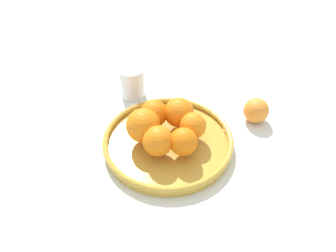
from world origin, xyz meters
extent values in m
plane|color=silver|center=(0.00, 0.00, 0.00)|extent=(4.00, 4.00, 0.00)
cylinder|color=gold|center=(0.00, 0.00, 0.01)|extent=(0.31, 0.31, 0.02)
torus|color=gold|center=(0.00, 0.00, 0.02)|extent=(0.32, 0.32, 0.01)
sphere|color=orange|center=(0.06, 0.01, 0.06)|extent=(0.06, 0.06, 0.06)
sphere|color=orange|center=(0.02, 0.05, 0.07)|extent=(0.07, 0.07, 0.07)
sphere|color=orange|center=(-0.04, 0.04, 0.06)|extent=(0.07, 0.07, 0.07)
sphere|color=orange|center=(-0.06, -0.01, 0.07)|extent=(0.08, 0.08, 0.08)
sphere|color=orange|center=(-0.02, -0.05, 0.07)|extent=(0.07, 0.07, 0.07)
sphere|color=orange|center=(0.04, -0.05, 0.06)|extent=(0.06, 0.06, 0.06)
sphere|color=orange|center=(0.22, 0.11, 0.03)|extent=(0.07, 0.07, 0.07)
cylinder|color=white|center=(-0.12, 0.20, 0.04)|extent=(0.07, 0.07, 0.09)
camera|label=1|loc=(0.04, -0.57, 0.58)|focal=35.00mm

